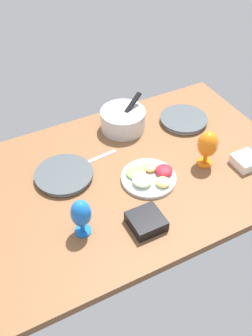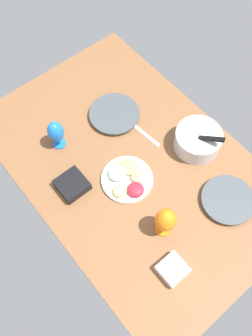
{
  "view_description": "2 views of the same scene",
  "coord_description": "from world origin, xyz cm",
  "views": [
    {
      "loc": [
        -64.92,
        -120.98,
        133.09
      ],
      "look_at": [
        -2.96,
        -2.02,
        6.35
      ],
      "focal_mm": 42.45,
      "sensor_mm": 36.0,
      "label": 1
    },
    {
      "loc": [
        64.3,
        -57.03,
        162.25
      ],
      "look_at": [
        2.68,
        -6.1,
        6.35
      ],
      "focal_mm": 38.0,
      "sensor_mm": 36.0,
      "label": 2
    }
  ],
  "objects": [
    {
      "name": "ground_plane",
      "position": [
        0.0,
        0.0,
        -2.0
      ],
      "size": [
        160.0,
        104.0,
        4.0
      ],
      "primitive_type": "cube",
      "color": "brown"
    },
    {
      "name": "dinner_plate_left",
      "position": [
        -28.99,
        11.72,
        1.5
      ],
      "size": [
        27.77,
        27.77,
        2.88
      ],
      "color": "silver",
      "rests_on": "ground_plane"
    },
    {
      "name": "dinner_plate_right",
      "position": [
        45.84,
        22.41,
        1.5
      ],
      "size": [
        26.13,
        26.13,
        2.88
      ],
      "color": "silver",
      "rests_on": "ground_plane"
    },
    {
      "name": "mixing_bowl",
      "position": [
        13.46,
        33.03,
        5.99
      ],
      "size": [
        24.72,
        24.05,
        17.43
      ],
      "color": "silver",
      "rests_on": "ground_plane"
    },
    {
      "name": "fruit_platter",
      "position": [
        6.06,
        -8.3,
        2.06
      ],
      "size": [
        26.05,
        26.05,
        5.55
      ],
      "color": "silver",
      "rests_on": "ground_plane"
    },
    {
      "name": "hurricane_glass_blue",
      "position": [
        -33.61,
        -22.05,
        11.0
      ],
      "size": [
        8.48,
        8.48,
        18.34
      ],
      "color": "blue",
      "rests_on": "ground_plane"
    },
    {
      "name": "hurricane_glass_orange",
      "position": [
        36.06,
        -10.99,
        11.76
      ],
      "size": [
        9.89,
        9.89,
        19.3
      ],
      "color": "orange",
      "rests_on": "ground_plane"
    },
    {
      "name": "square_bowl_black",
      "position": [
        -8.61,
        -31.27,
        2.85
      ],
      "size": [
        13.97,
        13.97,
        5.12
      ],
      "color": "black",
      "rests_on": "ground_plane"
    },
    {
      "name": "square_bowl_white",
      "position": [
        53.04,
        -21.06,
        2.8
      ],
      "size": [
        11.44,
        11.44,
        5.04
      ],
      "color": "white",
      "rests_on": "ground_plane"
    },
    {
      "name": "fork_by_left_plate",
      "position": [
        -7.77,
        17.0,
        0.3
      ],
      "size": [
        18.09,
        3.58,
        0.6
      ],
      "primitive_type": "cube",
      "rotation": [
        0.0,
        0.0,
        0.1
      ],
      "color": "silver",
      "rests_on": "ground_plane"
    }
  ]
}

